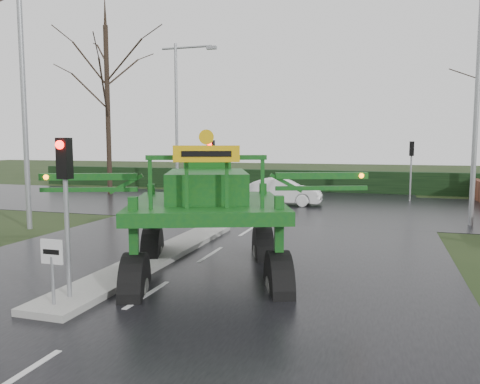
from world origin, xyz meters
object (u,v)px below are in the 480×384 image
(traffic_signal_near, at_px, (65,183))
(crop_sprayer, at_px, (134,197))
(street_light_left_far, at_px, (180,105))
(traffic_signal_mid, at_px, (211,165))
(traffic_signal_far, at_px, (411,157))
(keep_left_sign, at_px, (52,261))
(street_light_left_near, at_px, (29,76))
(white_sedan, at_px, (281,205))
(street_light_right, at_px, (470,79))

(traffic_signal_near, relative_size, crop_sprayer, 0.45)
(street_light_left_far, relative_size, crop_sprayer, 1.28)
(street_light_left_far, bearing_deg, traffic_signal_mid, -61.14)
(traffic_signal_mid, relative_size, traffic_signal_far, 1.00)
(keep_left_sign, height_order, traffic_signal_mid, traffic_signal_mid)
(street_light_left_near, distance_m, crop_sprayer, 10.33)
(traffic_signal_near, bearing_deg, keep_left_sign, -90.00)
(white_sedan, bearing_deg, traffic_signal_near, 175.50)
(traffic_signal_mid, bearing_deg, keep_left_sign, -90.00)
(traffic_signal_far, bearing_deg, traffic_signal_near, 69.64)
(traffic_signal_far, xyz_separation_m, street_light_right, (1.69, -8.01, 3.40))
(keep_left_sign, relative_size, street_light_left_far, 0.14)
(crop_sprayer, bearing_deg, keep_left_sign, -136.02)
(street_light_right, bearing_deg, crop_sprayer, -126.48)
(traffic_signal_near, distance_m, street_light_left_near, 10.40)
(keep_left_sign, bearing_deg, traffic_signal_near, 90.00)
(traffic_signal_far, distance_m, crop_sprayer, 20.89)
(traffic_signal_far, height_order, street_light_left_far, street_light_left_far)
(traffic_signal_far, bearing_deg, street_light_right, 101.95)
(crop_sprayer, bearing_deg, traffic_signal_near, -143.68)
(keep_left_sign, relative_size, traffic_signal_near, 0.38)
(traffic_signal_near, distance_m, traffic_signal_mid, 8.50)
(traffic_signal_near, height_order, white_sedan, traffic_signal_near)
(traffic_signal_mid, bearing_deg, crop_sprayer, -83.25)
(white_sedan, bearing_deg, street_light_left_far, 62.48)
(keep_left_sign, relative_size, traffic_signal_mid, 0.38)
(crop_sprayer, bearing_deg, traffic_signal_far, 49.71)
(traffic_signal_mid, height_order, crop_sprayer, crop_sprayer)
(street_light_right, xyz_separation_m, street_light_left_far, (-16.39, 8.00, 0.00))
(traffic_signal_mid, height_order, traffic_signal_far, same)
(traffic_signal_mid, relative_size, street_light_left_far, 0.35)
(traffic_signal_near, relative_size, street_light_left_far, 0.35)
(traffic_signal_far, height_order, crop_sprayer, crop_sprayer)
(traffic_signal_near, distance_m, crop_sprayer, 1.62)
(street_light_left_far, distance_m, crop_sprayer, 21.50)
(traffic_signal_mid, xyz_separation_m, white_sedan, (0.87, 8.74, -2.59))
(traffic_signal_far, relative_size, street_light_right, 0.35)
(traffic_signal_near, xyz_separation_m, street_light_right, (9.49, 13.01, 3.40))
(keep_left_sign, bearing_deg, street_light_left_near, 132.59)
(traffic_signal_far, bearing_deg, crop_sprayer, 70.57)
(traffic_signal_mid, bearing_deg, street_light_left_near, -167.79)
(traffic_signal_mid, relative_size, street_light_right, 0.35)
(traffic_signal_mid, xyz_separation_m, street_light_left_near, (-6.89, -1.49, 3.40))
(street_light_left_far, bearing_deg, crop_sprayer, -68.53)
(crop_sprayer, relative_size, white_sedan, 1.76)
(traffic_signal_far, bearing_deg, white_sedan, 28.63)
(keep_left_sign, bearing_deg, white_sedan, 87.18)
(traffic_signal_mid, height_order, white_sedan, traffic_signal_mid)
(traffic_signal_far, relative_size, street_light_left_far, 0.35)
(street_light_left_far, bearing_deg, white_sedan, -25.91)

